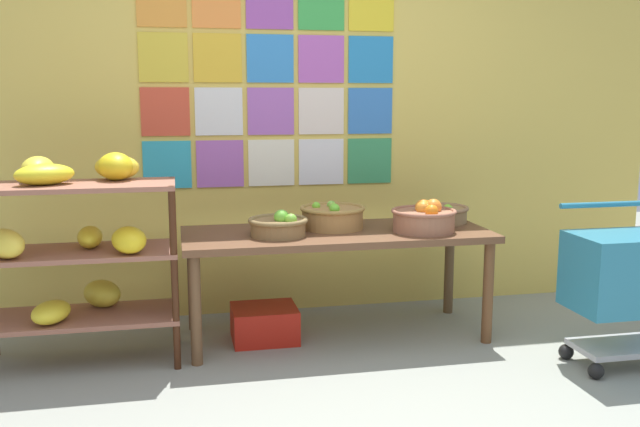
% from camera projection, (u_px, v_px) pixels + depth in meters
% --- Properties ---
extents(back_wall_with_art, '(5.05, 0.07, 2.64)m').
position_uv_depth(back_wall_with_art, '(289.00, 106.00, 4.38)').
color(back_wall_with_art, '#DCBC52').
rests_on(back_wall_with_art, ground).
extents(banana_shelf_unit, '(1.00, 0.53, 1.10)m').
position_uv_depth(banana_shelf_unit, '(77.00, 237.00, 3.56)').
color(banana_shelf_unit, '#3D1E0F').
rests_on(banana_shelf_unit, ground).
extents(display_table, '(1.75, 0.69, 0.63)m').
position_uv_depth(display_table, '(336.00, 242.00, 3.97)').
color(display_table, brown).
rests_on(display_table, ground).
extents(fruit_basket_back_left, '(0.33, 0.33, 0.15)m').
position_uv_depth(fruit_basket_back_left, '(279.00, 225.00, 3.82)').
color(fruit_basket_back_left, olive).
rests_on(fruit_basket_back_left, display_table).
extents(fruit_basket_back_right, '(0.37, 0.37, 0.19)m').
position_uv_depth(fruit_basket_back_right, '(424.00, 218.00, 3.93)').
color(fruit_basket_back_right, '#986247').
rests_on(fruit_basket_back_right, display_table).
extents(fruit_basket_right, '(0.38, 0.38, 0.16)m').
position_uv_depth(fruit_basket_right, '(332.00, 216.00, 4.03)').
color(fruit_basket_right, '#A5773F').
rests_on(fruit_basket_right, display_table).
extents(fruit_basket_centre, '(0.34, 0.34, 0.13)m').
position_uv_depth(fruit_basket_centre, '(440.00, 213.00, 4.24)').
color(fruit_basket_centre, '#947248').
rests_on(fruit_basket_centre, display_table).
extents(produce_crate_under_table, '(0.37, 0.32, 0.20)m').
position_uv_depth(produce_crate_under_table, '(264.00, 323.00, 3.98)').
color(produce_crate_under_table, '#B41D11').
rests_on(produce_crate_under_table, ground).
extents(shopping_cart, '(0.61, 0.42, 0.83)m').
position_uv_depth(shopping_cart, '(630.00, 277.00, 3.55)').
color(shopping_cart, black).
rests_on(shopping_cart, ground).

